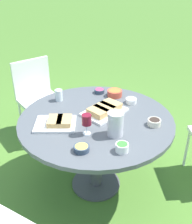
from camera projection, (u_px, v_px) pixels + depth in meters
The scene contains 14 objects.
ground_plane at pixel (96, 184), 2.66m from camera, with size 40.00×40.00×0.00m, color #4C7A2D.
dining_table at pixel (96, 128), 2.35m from camera, with size 1.28×1.28×0.72m.
chair_far_back at pixel (37, 93), 3.18m from camera, with size 0.56×0.55×0.89m.
water_pitcher at pixel (115, 124), 2.05m from camera, with size 0.13×0.12×0.19m.
wine_glass at pixel (87, 120), 2.05m from camera, with size 0.07×0.07×0.16m.
platter_bread_main at pixel (104, 110), 2.37m from camera, with size 0.40×0.32×0.07m.
platter_charcuterie at pixel (57, 123), 2.20m from camera, with size 0.38×0.40×0.06m.
bowl_fries at pixel (82, 148), 1.92m from camera, with size 0.11×0.11×0.04m.
bowl_salad at pixel (122, 147), 1.91m from camera, with size 0.09×0.09×0.06m.
bowl_olives at pixel (154, 122), 2.20m from camera, with size 0.10×0.10×0.05m.
bowl_dip_red at pixel (99, 91), 2.72m from camera, with size 0.10×0.10×0.04m.
bowl_dip_cream at pixel (131, 100), 2.53m from camera, with size 0.10×0.10×0.04m.
bowl_roasted_veg at pixel (115, 93), 2.65m from camera, with size 0.14×0.14×0.06m.
cup_water_near at pixel (59, 95), 2.56m from camera, with size 0.07×0.07×0.10m.
Camera 1 is at (1.68, 1.06, 1.90)m, focal length 45.00 mm.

